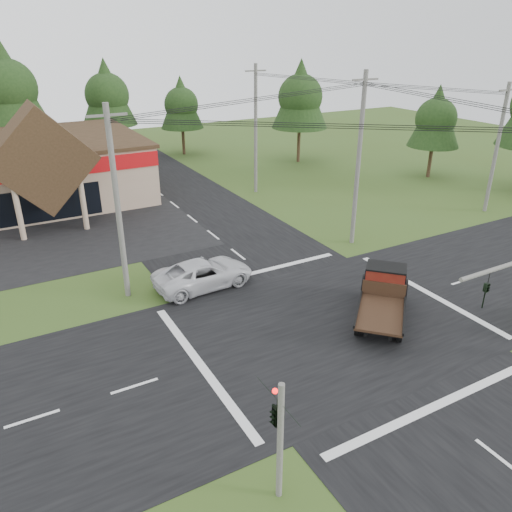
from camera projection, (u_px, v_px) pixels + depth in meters
ground at (328, 325)px, 25.32m from camera, size 120.00×120.00×0.00m
road_ns at (328, 324)px, 25.32m from camera, size 12.00×120.00×0.02m
road_ew at (328, 324)px, 25.32m from camera, size 120.00×12.00×0.02m
traffic_signal_corner at (278, 405)px, 14.72m from camera, size 0.53×2.48×4.40m
utility_pole_nw at (117, 204)px, 25.95m from camera, size 2.00×0.30×10.50m
utility_pole_ne at (359, 160)px, 32.83m from camera, size 2.00×0.30×11.50m
utility_pole_far at (497, 148)px, 39.29m from camera, size 2.00×0.30×10.20m
utility_pole_n at (256, 129)px, 44.06m from camera, size 2.00×0.30×11.20m
tree_row_c at (7, 85)px, 50.02m from camera, size 7.28×7.28×13.13m
tree_row_d at (107, 93)px, 55.79m from camera, size 6.16×6.16×11.11m
tree_row_e at (181, 103)px, 58.29m from camera, size 5.04×5.04×9.09m
tree_side_ne at (300, 95)px, 54.19m from camera, size 6.16×6.16×11.11m
tree_side_e_near at (436, 117)px, 48.71m from camera, size 5.04×5.04×9.09m
antique_flatbed_truck at (383, 298)px, 25.30m from camera, size 5.93×5.86×2.52m
white_pickup at (203, 274)px, 28.85m from camera, size 5.96×3.02×1.62m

